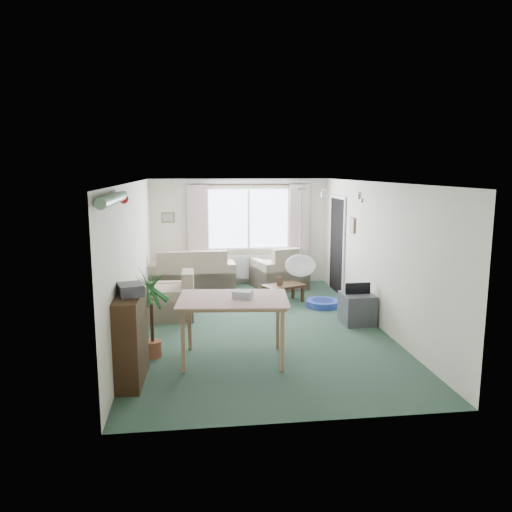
{
  "coord_description": "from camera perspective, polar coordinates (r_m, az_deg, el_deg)",
  "views": [
    {
      "loc": [
        -1.05,
        -7.98,
        2.6
      ],
      "look_at": [
        0.0,
        0.3,
        1.15
      ],
      "focal_mm": 35.0,
      "sensor_mm": 36.0,
      "label": 1
    }
  ],
  "objects": [
    {
      "name": "bauble_cluster_b",
      "position": [
        8.14,
        11.88,
        6.97
      ],
      "size": [
        0.2,
        0.2,
        0.2
      ],
      "primitive_type": "sphere",
      "color": "silver"
    },
    {
      "name": "radiator",
      "position": [
        11.46,
        -0.83,
        -1.22
      ],
      "size": [
        1.2,
        0.1,
        0.55
      ],
      "primitive_type": "cube",
      "color": "white"
    },
    {
      "name": "houseplant",
      "position": [
        7.11,
        -11.85,
        -6.52
      ],
      "size": [
        0.61,
        0.61,
        1.24
      ],
      "primitive_type": "cylinder",
      "rotation": [
        0.0,
        0.0,
        0.15
      ],
      "color": "#1D541D",
      "rests_on": "ground"
    },
    {
      "name": "doorway",
      "position": [
        10.75,
        9.27,
        1.16
      ],
      "size": [
        0.03,
        0.95,
        2.0
      ],
      "primitive_type": "cube",
      "color": "black"
    },
    {
      "name": "window",
      "position": [
        11.34,
        -0.86,
        4.28
      ],
      "size": [
        1.8,
        0.03,
        1.3
      ],
      "primitive_type": "cube",
      "color": "white"
    },
    {
      "name": "photo_frame",
      "position": [
        9.84,
        2.72,
        -2.88
      ],
      "size": [
        0.12,
        0.04,
        0.16
      ],
      "primitive_type": "cube",
      "rotation": [
        0.0,
        0.0,
        0.16
      ],
      "color": "#4E3628",
      "rests_on": "coffee_table"
    },
    {
      "name": "curtain_rod",
      "position": [
        11.21,
        -0.83,
        8.17
      ],
      "size": [
        2.6,
        0.03,
        0.03
      ],
      "primitive_type": "cube",
      "color": "black"
    },
    {
      "name": "gift_box",
      "position": [
        6.77,
        -1.52,
        -4.49
      ],
      "size": [
        0.3,
        0.26,
        0.12
      ],
      "primitive_type": "cube",
      "rotation": [
        0.0,
        0.0,
        -0.4
      ],
      "color": "#B4B3BE",
      "rests_on": "dining_table"
    },
    {
      "name": "tv_cube",
      "position": [
        8.73,
        11.48,
        -5.91
      ],
      "size": [
        0.53,
        0.58,
        0.52
      ],
      "primitive_type": "cube",
      "rotation": [
        0.0,
        0.0,
        0.02
      ],
      "color": "#323337",
      "rests_on": "ground"
    },
    {
      "name": "pet_bed",
      "position": [
        9.7,
        7.61,
        -5.4
      ],
      "size": [
        0.78,
        0.78,
        0.13
      ],
      "primitive_type": "cylinder",
      "rotation": [
        0.0,
        0.0,
        0.3
      ],
      "color": "#232094",
      "rests_on": "ground"
    },
    {
      "name": "curtain_right",
      "position": [
        11.45,
        4.93,
        3.14
      ],
      "size": [
        0.45,
        0.08,
        2.0
      ],
      "primitive_type": "cube",
      "color": "beige"
    },
    {
      "name": "armchair_left",
      "position": [
        9.03,
        -9.89,
        -4.33
      ],
      "size": [
        0.88,
        0.93,
        0.82
      ],
      "primitive_type": "cube",
      "rotation": [
        0.0,
        0.0,
        -1.59
      ],
      "color": "beige",
      "rests_on": "ground"
    },
    {
      "name": "tinsel_garland",
      "position": [
        5.76,
        -16.0,
        6.29
      ],
      "size": [
        1.6,
        1.6,
        0.12
      ],
      "primitive_type": "cylinder",
      "color": "#196626"
    },
    {
      "name": "wall_picture_back",
      "position": [
        11.28,
        -10.02,
        4.36
      ],
      "size": [
        0.28,
        0.03,
        0.22
      ],
      "primitive_type": "cube",
      "color": "brown"
    },
    {
      "name": "wall_picture_right",
      "position": [
        9.73,
        10.99,
        3.48
      ],
      "size": [
        0.03,
        0.24,
        0.3
      ],
      "primitive_type": "cube",
      "color": "brown"
    },
    {
      "name": "bauble_cluster_a",
      "position": [
        9.2,
        7.65,
        7.4
      ],
      "size": [
        0.2,
        0.2,
        0.2
      ],
      "primitive_type": "sphere",
      "color": "silver"
    },
    {
      "name": "curtain_left",
      "position": [
        11.19,
        -6.67,
        2.96
      ],
      "size": [
        0.45,
        0.08,
        2.0
      ],
      "primitive_type": "cube",
      "color": "beige"
    },
    {
      "name": "armchair_corner",
      "position": [
        11.08,
        2.66,
        -1.26
      ],
      "size": [
        1.27,
        1.23,
        0.94
      ],
      "primitive_type": "cube",
      "rotation": [
        0.0,
        0.0,
        3.41
      ],
      "color": "#C1A992",
      "rests_on": "ground"
    },
    {
      "name": "dining_table",
      "position": [
        6.92,
        -2.6,
        -8.43
      ],
      "size": [
        1.46,
        1.05,
        0.86
      ],
      "primitive_type": "cube",
      "rotation": [
        0.0,
        0.0,
        -0.1
      ],
      "color": "tan",
      "rests_on": "ground"
    },
    {
      "name": "coffee_table",
      "position": [
        9.93,
        3.14,
        -4.29
      ],
      "size": [
        0.89,
        0.7,
        0.35
      ],
      "primitive_type": "cube",
      "rotation": [
        0.0,
        0.0,
        0.39
      ],
      "color": "black",
      "rests_on": "ground"
    },
    {
      "name": "sofa",
      "position": [
        10.94,
        -7.35,
        -1.52
      ],
      "size": [
        1.86,
        1.03,
        0.92
      ],
      "primitive_type": "cube",
      "rotation": [
        0.0,
        0.0,
        3.17
      ],
      "color": "beige",
      "rests_on": "ground"
    },
    {
      "name": "ground",
      "position": [
        8.46,
        0.26,
        -8.04
      ],
      "size": [
        6.5,
        6.5,
        0.0
      ],
      "primitive_type": "plane",
      "color": "#284333"
    },
    {
      "name": "hifi_box",
      "position": [
        6.24,
        -14.15,
        -3.74
      ],
      "size": [
        0.37,
        0.42,
        0.14
      ],
      "primitive_type": "cube",
      "rotation": [
        0.0,
        0.0,
        0.29
      ],
      "color": "#37373C",
      "rests_on": "bookshelf"
    },
    {
      "name": "bookshelf",
      "position": [
        6.39,
        -14.11,
        -9.19
      ],
      "size": [
        0.34,
        0.91,
        1.1
      ],
      "primitive_type": "cube",
      "rotation": [
        0.0,
        0.0,
        -0.05
      ],
      "color": "black",
      "rests_on": "ground"
    },
    {
      "name": "pendant_lamp",
      "position": [
        5.93,
        5.09,
        -1.08
      ],
      "size": [
        0.36,
        0.36,
        0.36
      ],
      "primitive_type": "sphere",
      "color": "white"
    }
  ]
}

